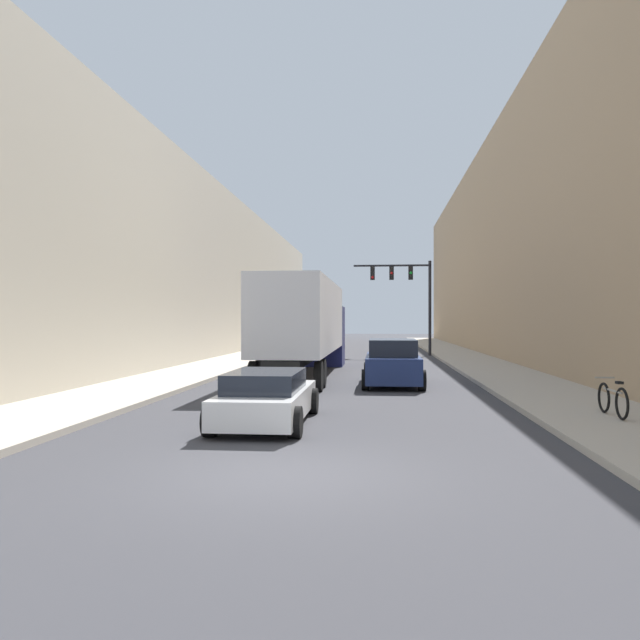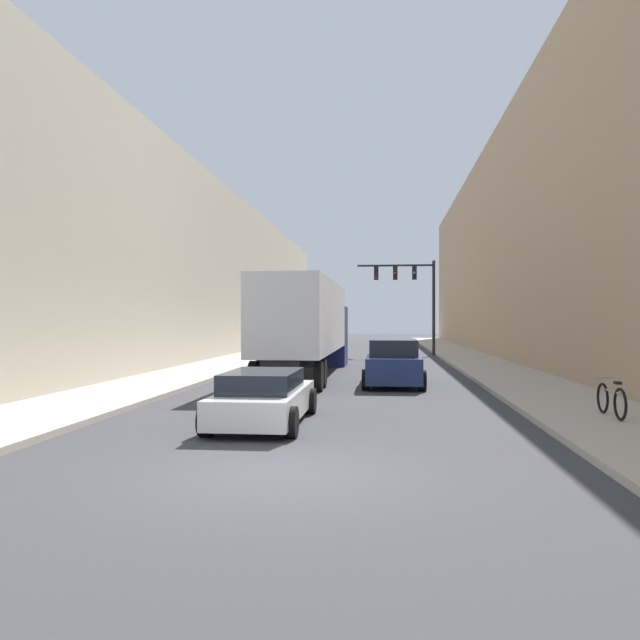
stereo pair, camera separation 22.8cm
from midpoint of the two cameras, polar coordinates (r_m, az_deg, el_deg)
name	(u,v)px [view 2 (the right image)]	position (r m, az deg, el deg)	size (l,w,h in m)	color
ground_plane	(278,475)	(9.75, -3.20, -13.94)	(200.00, 200.00, 0.00)	#38383D
sidewalk_right	(467,357)	(39.74, 13.44, -3.31)	(3.35, 80.00, 0.15)	#B2A899
sidewalk_left	(256,356)	(40.25, -5.71, -3.27)	(3.35, 80.00, 0.15)	#B2A899
building_right	(545,243)	(40.82, 20.01, 6.61)	(6.00, 80.00, 14.14)	tan
building_left	(185,273)	(41.50, -12.06, 4.21)	(6.00, 80.00, 10.84)	#BCB29E
semi_truck	(309,323)	(26.64, -0.80, -0.27)	(2.48, 14.52, 3.90)	silver
sedan_car	(264,398)	(14.25, -4.69, -7.10)	(1.98, 4.58, 1.21)	silver
suv_car	(393,363)	(22.74, 7.00, -3.95)	(2.13, 4.80, 1.67)	navy
traffic_signal_gantry	(413,289)	(42.16, 8.68, 2.86)	(5.19, 0.35, 6.33)	black
parked_bicycle	(611,400)	(15.79, 25.46, -6.63)	(0.44, 1.83, 0.86)	black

